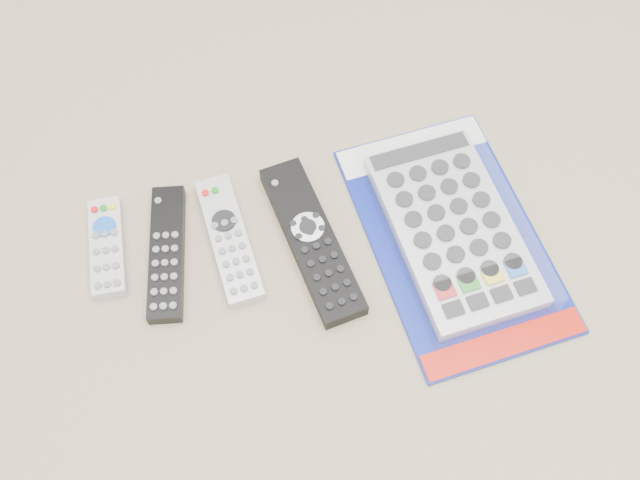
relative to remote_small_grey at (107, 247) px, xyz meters
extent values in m
plane|color=tan|center=(0.22, -0.03, -0.01)|extent=(5.00, 5.00, 0.00)
cube|color=#BABABD|center=(0.00, 0.00, 0.00)|extent=(0.05, 0.14, 0.02)
cylinder|color=blue|center=(0.00, 0.02, 0.01)|extent=(0.03, 0.03, 0.00)
cube|color=black|center=(0.07, -0.02, 0.00)|extent=(0.07, 0.19, 0.02)
cube|color=#BDBDC1|center=(0.15, -0.02, 0.00)|extent=(0.06, 0.18, 0.02)
cylinder|color=black|center=(0.15, 0.00, 0.01)|extent=(0.03, 0.03, 0.00)
cube|color=black|center=(0.25, -0.05, 0.00)|extent=(0.09, 0.24, 0.02)
cylinder|color=silver|center=(0.25, -0.04, 0.01)|extent=(0.05, 0.05, 0.00)
cube|color=#0D1E94|center=(0.42, -0.08, -0.01)|extent=(0.23, 0.35, 0.01)
cube|color=white|center=(0.41, 0.06, 0.00)|extent=(0.20, 0.06, 0.00)
cube|color=red|center=(0.44, -0.23, 0.00)|extent=(0.20, 0.05, 0.00)
cube|color=#BDBDC1|center=(0.42, -0.08, 0.01)|extent=(0.17, 0.27, 0.02)
cube|color=white|center=(0.42, -0.08, 0.02)|extent=(0.18, 0.29, 0.04)
camera|label=1|loc=(0.17, -0.46, 0.78)|focal=40.00mm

